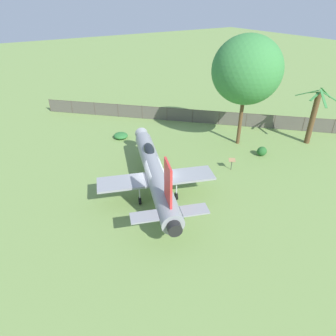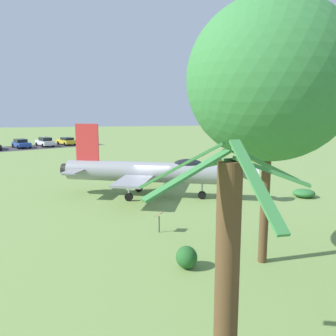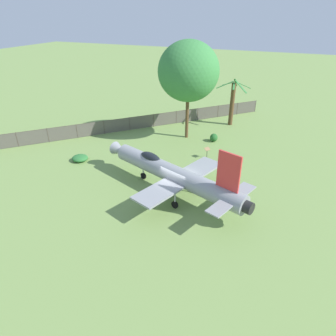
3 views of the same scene
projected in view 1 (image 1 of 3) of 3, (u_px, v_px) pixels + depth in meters
The scene contains 8 objects.
ground_plane at pixel (155, 192), 24.98m from camera, with size 200.00×200.00×0.00m, color #75934C.
display_jet at pixel (154, 170), 24.27m from camera, with size 9.34×14.40×5.48m.
shade_tree at pixel (247, 70), 29.17m from camera, with size 6.89×6.85×11.18m.
palm_tree at pixel (313, 117), 31.70m from camera, with size 4.14×4.20×6.07m.
perimeter_fence at pixel (193, 116), 37.92m from camera, with size 28.62×27.79×1.75m.
shrub_near_fence at pixel (262, 151), 30.40m from camera, with size 1.02×0.91×0.94m.
shrub_by_tree at pixel (121, 136), 34.11m from camera, with size 1.56×1.66×0.61m.
info_plaque at pixel (232, 162), 27.76m from camera, with size 0.72×0.66×1.14m.
Camera 1 is at (10.06, 17.93, 14.37)m, focal length 32.13 mm.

